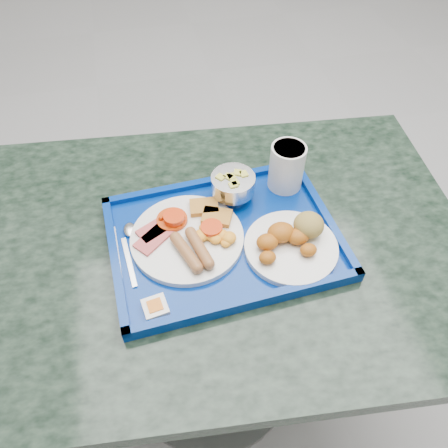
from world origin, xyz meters
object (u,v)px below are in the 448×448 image
(table, at_px, (207,286))
(fruit_bowl, at_px, (233,184))
(main_plate, at_px, (190,235))
(tray, at_px, (224,239))
(bread_plate, at_px, (292,240))
(juice_cup, at_px, (287,166))

(table, xyz_separation_m, fruit_bowl, (0.08, 0.09, 0.23))
(main_plate, bearing_deg, tray, -7.53)
(table, bearing_deg, bread_plate, -22.40)
(fruit_bowl, xyz_separation_m, juice_cup, (0.12, 0.02, 0.01))
(fruit_bowl, bearing_deg, bread_plate, -61.83)
(main_plate, height_order, juice_cup, juice_cup)
(table, height_order, main_plate, main_plate)
(main_plate, distance_m, bread_plate, 0.20)
(main_plate, xyz_separation_m, fruit_bowl, (0.11, 0.09, 0.03))
(bread_plate, bearing_deg, table, 157.60)
(tray, distance_m, fruit_bowl, 0.12)
(table, xyz_separation_m, tray, (0.04, -0.01, 0.19))
(table, bearing_deg, main_plate, -170.50)
(table, bearing_deg, fruit_bowl, 47.86)
(fruit_bowl, distance_m, juice_cup, 0.13)
(table, bearing_deg, tray, -20.34)
(tray, xyz_separation_m, juice_cup, (0.17, 0.12, 0.06))
(tray, bearing_deg, table, 159.66)
(bread_plate, bearing_deg, main_plate, 162.12)
(table, relative_size, tray, 2.46)
(tray, distance_m, main_plate, 0.07)
(main_plate, relative_size, juice_cup, 2.15)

